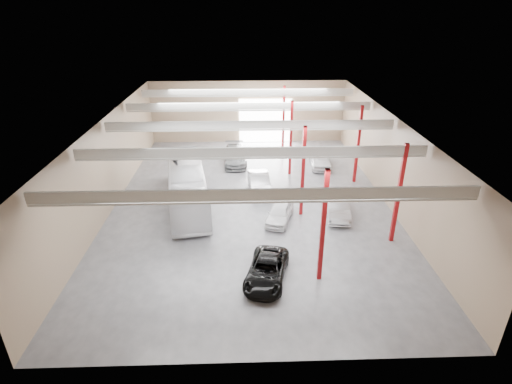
{
  "coord_description": "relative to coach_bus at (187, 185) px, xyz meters",
  "views": [
    {
      "loc": [
        -0.57,
        -29.06,
        14.82
      ],
      "look_at": [
        0.31,
        -2.57,
        2.2
      ],
      "focal_mm": 28.0,
      "sensor_mm": 36.0,
      "label": 1
    }
  ],
  "objects": [
    {
      "name": "car_row_b",
      "position": [
        5.87,
        2.17,
        -0.85
      ],
      "size": [
        2.04,
        4.89,
        1.57
      ],
      "primitive_type": "imported",
      "rotation": [
        0.0,
        0.0,
        0.08
      ],
      "color": "#A3A2A7",
      "rests_on": "ground"
    },
    {
      "name": "depot_shell",
      "position": [
        5.24,
        0.45,
        3.34
      ],
      "size": [
        22.12,
        32.12,
        7.06
      ],
      "color": "#4C4B51",
      "rests_on": "ground"
    },
    {
      "name": "car_row_c",
      "position": [
        3.69,
        8.97,
        -0.84
      ],
      "size": [
        2.48,
        5.59,
        1.59
      ],
      "primitive_type": "imported",
      "rotation": [
        0.0,
        0.0,
        0.05
      ],
      "color": "slate",
      "rests_on": "ground"
    },
    {
      "name": "car_row_a",
      "position": [
        7.17,
        -3.03,
        -0.96
      ],
      "size": [
        2.72,
        4.27,
        1.36
      ],
      "primitive_type": "imported",
      "rotation": [
        0.0,
        0.0,
        -0.31
      ],
      "color": "white",
      "rests_on": "ground"
    },
    {
      "name": "coach_bus",
      "position": [
        0.0,
        0.0,
        0.0
      ],
      "size": [
        4.7,
        12.03,
        3.27
      ],
      "primitive_type": "imported",
      "rotation": [
        0.0,
        0.0,
        0.17
      ],
      "color": "silver",
      "rests_on": "ground"
    },
    {
      "name": "black_sedan",
      "position": [
        5.81,
        -10.03,
        -0.98
      ],
      "size": [
        3.19,
        5.08,
        1.31
      ],
      "primitive_type": "imported",
      "rotation": [
        0.0,
        0.0,
        -0.23
      ],
      "color": "black",
      "rests_on": "ground"
    },
    {
      "name": "car_right_near",
      "position": [
        11.67,
        -2.28,
        -0.87
      ],
      "size": [
        2.14,
        4.79,
        1.53
      ],
      "primitive_type": "imported",
      "rotation": [
        0.0,
        0.0,
        -0.12
      ],
      "color": "#B5B5BA",
      "rests_on": "ground"
    },
    {
      "name": "car_right_far",
      "position": [
        12.15,
        7.9,
        -0.83
      ],
      "size": [
        2.24,
        4.87,
        1.62
      ],
      "primitive_type": "imported",
      "rotation": [
        0.0,
        0.0,
        -0.07
      ],
      "color": "silver",
      "rests_on": "ground"
    }
  ]
}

